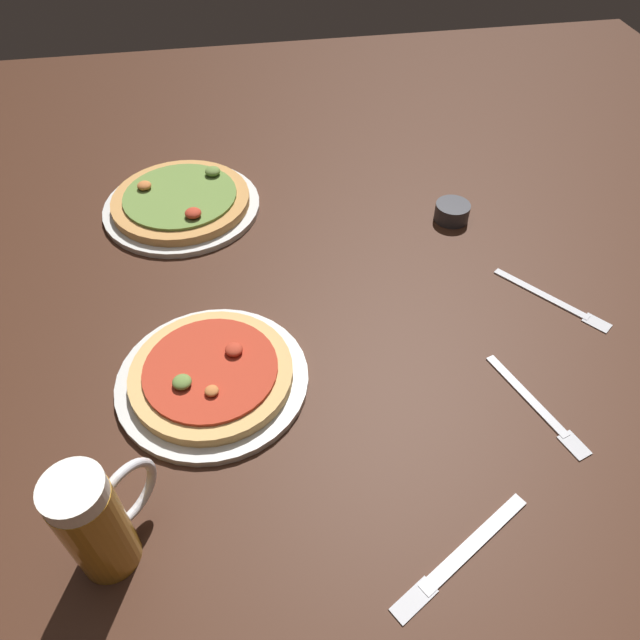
# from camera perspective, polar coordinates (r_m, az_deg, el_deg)

# --- Properties ---
(ground_plane) EXTENTS (2.40, 2.40, 0.03)m
(ground_plane) POSITION_cam_1_polar(r_m,az_deg,el_deg) (1.00, 0.00, -1.38)
(ground_plane) COLOR #3D2114
(pizza_plate_near) EXTENTS (0.29, 0.29, 0.05)m
(pizza_plate_near) POSITION_cam_1_polar(r_m,az_deg,el_deg) (0.92, -10.32, -5.29)
(pizza_plate_near) COLOR silver
(pizza_plate_near) RESTS_ON ground_plane
(pizza_plate_far) EXTENTS (0.32, 0.32, 0.05)m
(pizza_plate_far) POSITION_cam_1_polar(r_m,az_deg,el_deg) (1.27, -13.15, 10.94)
(pizza_plate_far) COLOR silver
(pizza_plate_far) RESTS_ON ground_plane
(beer_mug_dark) EXTENTS (0.10, 0.11, 0.17)m
(beer_mug_dark) POSITION_cam_1_polar(r_m,az_deg,el_deg) (0.75, -20.59, -17.58)
(beer_mug_dark) COLOR #B27A23
(beer_mug_dark) RESTS_ON ground_plane
(ramekin_sauce) EXTENTS (0.07, 0.07, 0.04)m
(ramekin_sauce) POSITION_cam_1_polar(r_m,az_deg,el_deg) (1.24, 12.55, 10.09)
(ramekin_sauce) COLOR #333338
(ramekin_sauce) RESTS_ON ground_plane
(fork_left) EXTENTS (0.09, 0.20, 0.01)m
(fork_left) POSITION_cam_1_polar(r_m,az_deg,el_deg) (0.95, 20.14, -7.75)
(fork_left) COLOR silver
(fork_left) RESTS_ON ground_plane
(knife_right) EXTENTS (0.21, 0.13, 0.01)m
(knife_right) POSITION_cam_1_polar(r_m,az_deg,el_deg) (0.80, 13.43, -21.04)
(knife_right) COLOR silver
(knife_right) RESTS_ON ground_plane
(fork_spare) EXTENTS (0.15, 0.18, 0.01)m
(fork_spare) POSITION_cam_1_polar(r_m,az_deg,el_deg) (1.11, 21.48, 1.83)
(fork_spare) COLOR silver
(fork_spare) RESTS_ON ground_plane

